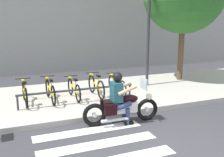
{
  "coord_description": "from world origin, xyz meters",
  "views": [
    {
      "loc": [
        -2.97,
        -4.36,
        2.75
      ],
      "look_at": [
        -0.35,
        2.14,
        1.19
      ],
      "focal_mm": 41.62,
      "sensor_mm": 36.0,
      "label": 1
    }
  ],
  "objects_px": {
    "bicycle_2": "(74,89)",
    "bicycle_3": "(96,86)",
    "bicycle_4": "(117,85)",
    "bike_rack": "(78,91)",
    "rider": "(119,94)",
    "bicycle_0": "(25,93)",
    "street_lamp": "(148,27)",
    "motorcycle": "(122,107)",
    "bicycle_1": "(50,91)"
  },
  "relations": [
    {
      "from": "bicycle_2",
      "to": "bicycle_3",
      "type": "xyz_separation_m",
      "value": [
        0.8,
        -0.0,
        0.02
      ]
    },
    {
      "from": "bicycle_4",
      "to": "bike_rack",
      "type": "bearing_deg",
      "value": -160.79
    },
    {
      "from": "rider",
      "to": "bicycle_0",
      "type": "height_order",
      "value": "rider"
    },
    {
      "from": "bicycle_0",
      "to": "street_lamp",
      "type": "xyz_separation_m",
      "value": [
        4.85,
        0.75,
        2.02
      ]
    },
    {
      "from": "rider",
      "to": "bicycle_3",
      "type": "bearing_deg",
      "value": 87.47
    },
    {
      "from": "bicycle_2",
      "to": "bike_rack",
      "type": "bearing_deg",
      "value": -89.99
    },
    {
      "from": "rider",
      "to": "street_lamp",
      "type": "xyz_separation_m",
      "value": [
        2.57,
        3.03,
        1.7
      ]
    },
    {
      "from": "bicycle_3",
      "to": "bicycle_4",
      "type": "distance_m",
      "value": 0.8
    },
    {
      "from": "bicycle_4",
      "to": "street_lamp",
      "type": "xyz_separation_m",
      "value": [
        1.67,
        0.75,
        2.04
      ]
    },
    {
      "from": "bicycle_3",
      "to": "bicycle_4",
      "type": "relative_size",
      "value": 1.04
    },
    {
      "from": "bicycle_4",
      "to": "motorcycle",
      "type": "bearing_deg",
      "value": -109.73
    },
    {
      "from": "motorcycle",
      "to": "bicycle_0",
      "type": "xyz_separation_m",
      "value": [
        -2.37,
        2.29,
        0.05
      ]
    },
    {
      "from": "rider",
      "to": "bicycle_2",
      "type": "bearing_deg",
      "value": 106.99
    },
    {
      "from": "bicycle_3",
      "to": "bicycle_4",
      "type": "xyz_separation_m",
      "value": [
        0.8,
        0.0,
        -0.03
      ]
    },
    {
      "from": "motorcycle",
      "to": "bicycle_1",
      "type": "xyz_separation_m",
      "value": [
        -1.57,
        2.29,
        0.05
      ]
    },
    {
      "from": "bicycle_0",
      "to": "bicycle_4",
      "type": "bearing_deg",
      "value": 0.02
    },
    {
      "from": "rider",
      "to": "bike_rack",
      "type": "distance_m",
      "value": 1.87
    },
    {
      "from": "bicycle_2",
      "to": "bicycle_4",
      "type": "bearing_deg",
      "value": 0.0
    },
    {
      "from": "bicycle_3",
      "to": "bike_rack",
      "type": "height_order",
      "value": "bicycle_3"
    },
    {
      "from": "rider",
      "to": "bicycle_0",
      "type": "distance_m",
      "value": 3.24
    },
    {
      "from": "rider",
      "to": "bicycle_4",
      "type": "distance_m",
      "value": 2.47
    },
    {
      "from": "bicycle_4",
      "to": "street_lamp",
      "type": "bearing_deg",
      "value": 24.26
    },
    {
      "from": "bicycle_1",
      "to": "bicycle_2",
      "type": "xyz_separation_m",
      "value": [
        0.8,
        0.0,
        -0.02
      ]
    },
    {
      "from": "street_lamp",
      "to": "bicycle_0",
      "type": "bearing_deg",
      "value": -171.18
    },
    {
      "from": "bicycle_0",
      "to": "bike_rack",
      "type": "height_order",
      "value": "bicycle_0"
    },
    {
      "from": "rider",
      "to": "bike_rack",
      "type": "bearing_deg",
      "value": 112.0
    },
    {
      "from": "motorcycle",
      "to": "bicycle_2",
      "type": "relative_size",
      "value": 1.34
    },
    {
      "from": "motorcycle",
      "to": "bike_rack",
      "type": "height_order",
      "value": "motorcycle"
    },
    {
      "from": "bicycle_4",
      "to": "bicycle_0",
      "type": "bearing_deg",
      "value": -179.98
    },
    {
      "from": "bicycle_2",
      "to": "street_lamp",
      "type": "distance_m",
      "value": 3.92
    },
    {
      "from": "bicycle_3",
      "to": "street_lamp",
      "type": "distance_m",
      "value": 3.27
    },
    {
      "from": "motorcycle",
      "to": "rider",
      "type": "height_order",
      "value": "rider"
    },
    {
      "from": "bicycle_0",
      "to": "bicycle_2",
      "type": "relative_size",
      "value": 1.0
    },
    {
      "from": "bicycle_0",
      "to": "bike_rack",
      "type": "bearing_deg",
      "value": -19.17
    },
    {
      "from": "bicycle_0",
      "to": "bicycle_3",
      "type": "relative_size",
      "value": 0.98
    },
    {
      "from": "bicycle_1",
      "to": "bike_rack",
      "type": "bearing_deg",
      "value": -34.82
    },
    {
      "from": "bicycle_3",
      "to": "bike_rack",
      "type": "bearing_deg",
      "value": -145.2
    },
    {
      "from": "bike_rack",
      "to": "street_lamp",
      "type": "height_order",
      "value": "street_lamp"
    },
    {
      "from": "bicycle_2",
      "to": "bicycle_3",
      "type": "height_order",
      "value": "bicycle_3"
    },
    {
      "from": "bicycle_0",
      "to": "bicycle_2",
      "type": "xyz_separation_m",
      "value": [
        1.59,
        0.0,
        -0.02
      ]
    },
    {
      "from": "motorcycle",
      "to": "bicycle_0",
      "type": "height_order",
      "value": "motorcycle"
    },
    {
      "from": "street_lamp",
      "to": "motorcycle",
      "type": "bearing_deg",
      "value": -129.32
    },
    {
      "from": "bicycle_4",
      "to": "bike_rack",
      "type": "xyz_separation_m",
      "value": [
        -1.59,
        -0.55,
        0.08
      ]
    },
    {
      "from": "bicycle_3",
      "to": "bike_rack",
      "type": "relative_size",
      "value": 0.43
    },
    {
      "from": "bicycle_1",
      "to": "bicycle_3",
      "type": "xyz_separation_m",
      "value": [
        1.59,
        -0.0,
        0.0
      ]
    },
    {
      "from": "motorcycle",
      "to": "bicycle_2",
      "type": "distance_m",
      "value": 2.41
    },
    {
      "from": "rider",
      "to": "bicycle_2",
      "type": "relative_size",
      "value": 0.89
    },
    {
      "from": "bicycle_0",
      "to": "bicycle_3",
      "type": "height_order",
      "value": "bicycle_3"
    },
    {
      "from": "motorcycle",
      "to": "bicycle_2",
      "type": "height_order",
      "value": "motorcycle"
    },
    {
      "from": "bicycle_0",
      "to": "bicycle_4",
      "type": "xyz_separation_m",
      "value": [
        3.19,
        0.0,
        -0.02
      ]
    }
  ]
}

